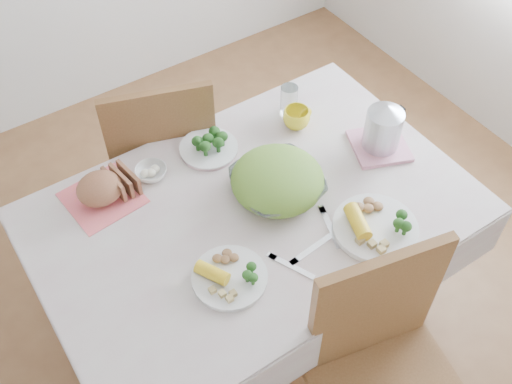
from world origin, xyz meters
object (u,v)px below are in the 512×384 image
dinner_plate_left (230,278)px  electric_kettle (384,124)px  dining_table (255,270)px  yellow_mug (296,118)px  chair_far (162,155)px  salad_bowl (277,185)px  dinner_plate_right (375,228)px

dinner_plate_left → electric_kettle: size_ratio=1.26×
dining_table → yellow_mug: bearing=35.1°
dining_table → electric_kettle: (0.56, -0.01, 0.51)m
chair_far → salad_bowl: chair_far is taller
salad_bowl → yellow_mug: yellow_mug is taller
dinner_plate_right → electric_kettle: size_ratio=1.51×
dinner_plate_left → yellow_mug: bearing=37.5°
chair_far → dinner_plate_right: size_ratio=3.40×
dinner_plate_right → electric_kettle: 0.42m
dining_table → electric_kettle: bearing=-1.2°
dinner_plate_right → yellow_mug: bearing=81.6°
dinner_plate_left → salad_bowl: bearing=32.9°
chair_far → yellow_mug: size_ratio=9.33×
dining_table → electric_kettle: size_ratio=7.27×
dinner_plate_left → electric_kettle: 0.82m
salad_bowl → yellow_mug: size_ratio=2.93×
dining_table → yellow_mug: (0.37, 0.26, 0.43)m
dining_table → chair_far: (-0.04, 0.69, 0.09)m
salad_bowl → yellow_mug: 0.35m
dinner_plate_left → dining_table: bearing=41.2°
dinner_plate_right → electric_kettle: (0.28, 0.29, 0.11)m
chair_far → yellow_mug: (0.41, -0.43, 0.34)m
yellow_mug → electric_kettle: bearing=-54.5°
dining_table → salad_bowl: size_ratio=4.51×
salad_bowl → dining_table: bearing=-169.8°
dining_table → chair_far: size_ratio=1.42×
dining_table → dinner_plate_right: 0.58m
salad_bowl → electric_kettle: (0.45, -0.03, 0.08)m
yellow_mug → salad_bowl: bearing=-137.2°
salad_bowl → dinner_plate_right: size_ratio=1.07×
chair_far → yellow_mug: bearing=152.1°
electric_kettle → salad_bowl: bearing=156.5°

